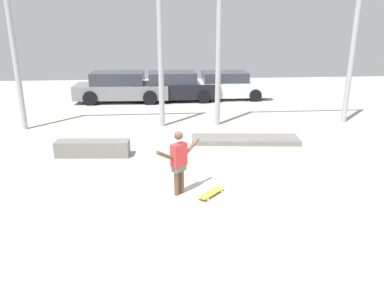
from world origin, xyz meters
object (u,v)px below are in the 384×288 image
Objects in this scene: skateboard at (211,193)px; manual_pad at (245,140)px; parked_car_grey at (121,87)px; grind_box at (93,148)px; parked_car_black at (175,87)px; skateboarder at (179,160)px; parked_car_white at (227,86)px.

manual_pad is at bearing 19.83° from skateboard.
skateboard is 11.33m from parked_car_grey.
grind_box is 7.96m from parked_car_grey.
parked_car_black is (2.67, 0.09, -0.02)m from parked_car_grey.
skateboarder is 10.98m from parked_car_grey.
parked_car_black is at bearing 70.89° from grind_box.
manual_pad is 7.41m from parked_car_black.
parked_car_grey reaches higher than skateboard.
parked_car_grey is at bearing 60.03° from skateboarder.
skateboarder is 3.74m from grind_box.
skateboarder reaches higher than manual_pad.
parked_car_black is at bearing -176.02° from parked_car_white.
parked_car_grey is 2.67m from parked_car_black.
parked_car_black is at bearing 44.90° from skateboard.
parked_car_white is at bearing 3.08° from parked_car_black.
skateboard is at bearing -113.12° from manual_pad.
grind_box is 9.89m from parked_car_white.
skateboard is 0.34× the size of grind_box.
skateboarder reaches higher than parked_car_black.
skateboard is 4.21m from manual_pad.
manual_pad is 8.46m from parked_car_grey.
manual_pad is at bearing 15.21° from skateboarder.
parked_car_grey reaches higher than parked_car_white.
parked_car_black is (0.36, 10.82, -0.16)m from skateboarder.
parked_car_white is (2.30, 11.18, 0.60)m from skateboard.
skateboard is at bearing -89.15° from parked_car_black.
parked_car_grey is (-4.69, 7.02, 0.62)m from manual_pad.
manual_pad is (1.65, 3.87, 0.02)m from skateboard.
manual_pad is (4.81, 0.93, -0.15)m from grind_box.
skateboard is at bearing -101.84° from parked_car_white.
skateboarder is 1.08m from skateboard.
parked_car_white is (0.65, 7.30, 0.58)m from manual_pad.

